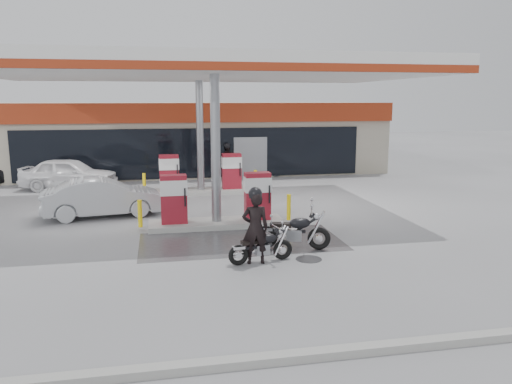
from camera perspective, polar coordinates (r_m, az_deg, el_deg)
ground at (r=14.96m, az=-3.61°, el=-5.78°), size 90.00×90.00×0.00m
wet_patch at (r=15.03m, az=-1.71°, el=-5.68°), size 6.00×3.00×0.00m
drain_cover at (r=13.50m, az=6.06°, el=-7.63°), size 0.70×0.70×0.01m
kerb at (r=8.54m, az=2.95°, el=-18.43°), size 28.00×0.25×0.15m
store_building at (r=30.31m, az=-7.66°, el=6.35°), size 22.00×8.22×4.00m
canopy at (r=19.35m, az=-5.81°, el=13.68°), size 16.00×10.02×5.51m
pump_island_near at (r=16.71m, az=-4.55°, el=-1.53°), size 5.14×1.30×1.78m
pump_island_far at (r=22.59m, az=-6.32°, el=1.62°), size 5.14×1.30×1.78m
main_motorcycle at (r=13.08m, az=0.69°, el=-6.32°), size 1.78×0.68×0.92m
biker_main at (r=12.86m, az=-0.08°, el=-4.13°), size 0.72×0.50×1.89m
parked_motorcycle at (r=14.23m, az=4.34°, el=-4.60°), size 2.11×1.04×1.11m
sedan_white at (r=25.03m, az=-20.59°, el=1.97°), size 4.65×2.56×1.50m
attendant at (r=23.48m, az=-10.01°, el=2.19°), size 0.71×0.87×1.68m
hatchback_silver at (r=18.88m, az=-17.07°, el=-0.60°), size 4.42×2.09×1.40m
parked_car_left at (r=28.36m, az=-25.89°, el=2.20°), size 4.37×3.18×1.18m
parked_car_right at (r=28.64m, az=4.54°, el=3.33°), size 4.50×2.47×1.20m
biker_walking at (r=26.49m, az=-3.31°, el=3.43°), size 1.12×1.00×1.82m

